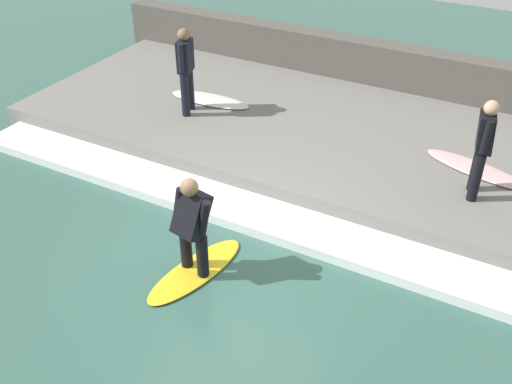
{
  "coord_description": "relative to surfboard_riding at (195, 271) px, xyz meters",
  "views": [
    {
      "loc": [
        -5.53,
        -3.43,
        5.52
      ],
      "look_at": [
        0.78,
        0.0,
        0.7
      ],
      "focal_mm": 42.0,
      "sensor_mm": 36.0,
      "label": 1
    }
  ],
  "objects": [
    {
      "name": "ground_plane",
      "position": [
        0.46,
        -0.28,
        -0.03
      ],
      "size": [
        28.0,
        28.0,
        0.0
      ],
      "primitive_type": "plane",
      "color": "#386056"
    },
    {
      "name": "surfer_waiting_far",
      "position": [
        3.47,
        2.41,
        1.27
      ],
      "size": [
        0.53,
        0.32,
        1.63
      ],
      "color": "black",
      "rests_on": "concrete_ledge"
    },
    {
      "name": "back_wall",
      "position": [
        6.56,
        -0.28,
        0.59
      ],
      "size": [
        0.5,
        12.46,
        1.24
      ],
      "primitive_type": "cube",
      "color": "#544F49",
      "rests_on": "ground_plane"
    },
    {
      "name": "surfer_riding",
      "position": [
        -0.0,
        0.0,
        0.84
      ],
      "size": [
        0.54,
        0.67,
        1.46
      ],
      "color": "black",
      "rests_on": "surfboard_riding"
    },
    {
      "name": "surfboard_waiting_far",
      "position": [
        4.07,
        2.32,
        0.38
      ],
      "size": [
        0.62,
        1.74,
        0.06
      ],
      "color": "white",
      "rests_on": "concrete_ledge"
    },
    {
      "name": "surfer_waiting_near",
      "position": [
        3.17,
        -2.98,
        1.23
      ],
      "size": [
        0.53,
        0.32,
        1.57
      ],
      "color": "black",
      "rests_on": "concrete_ledge"
    },
    {
      "name": "concrete_ledge",
      "position": [
        4.11,
        -0.28,
        0.16
      ],
      "size": [
        4.4,
        11.87,
        0.38
      ],
      "primitive_type": "cube",
      "color": "slate",
      "rests_on": "ground_plane"
    },
    {
      "name": "surfboard_riding",
      "position": [
        0.0,
        0.0,
        0.0
      ],
      "size": [
        1.78,
        0.86,
        0.06
      ],
      "color": "yellow",
      "rests_on": "ground_plane"
    },
    {
      "name": "surfboard_waiting_near",
      "position": [
        3.91,
        -2.91,
        0.38
      ],
      "size": [
        0.97,
        1.87,
        0.06
      ],
      "color": "beige",
      "rests_on": "concrete_ledge"
    },
    {
      "name": "wave_foam_crest",
      "position": [
        1.49,
        -0.28,
        0.05
      ],
      "size": [
        0.85,
        11.27,
        0.16
      ],
      "primitive_type": "cube",
      "color": "white",
      "rests_on": "ground_plane"
    }
  ]
}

